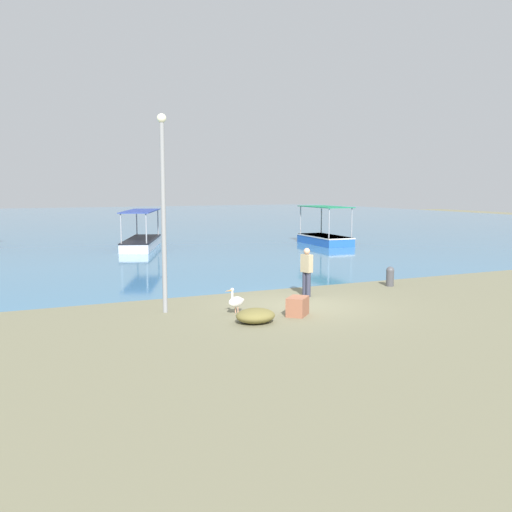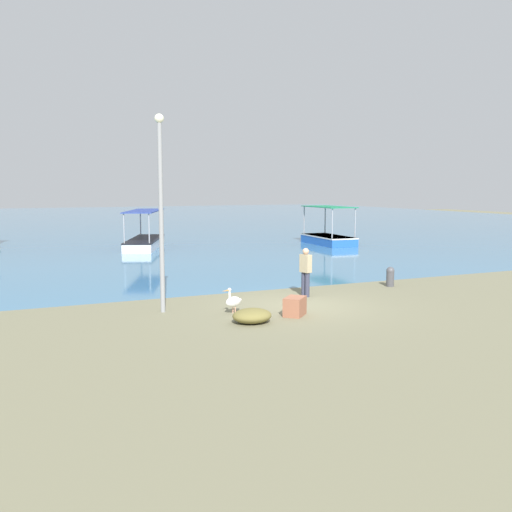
# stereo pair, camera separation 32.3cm
# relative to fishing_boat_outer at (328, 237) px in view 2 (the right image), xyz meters

# --- Properties ---
(ground) EXTENTS (120.00, 120.00, 0.00)m
(ground) POSITION_rel_fishing_boat_outer_xyz_m (-10.96, -16.60, -0.48)
(ground) COLOR #767357
(harbor_water) EXTENTS (110.00, 90.00, 0.00)m
(harbor_water) POSITION_rel_fishing_boat_outer_xyz_m (-10.96, 31.40, -0.48)
(harbor_water) COLOR teal
(harbor_water) RESTS_ON ground
(fishing_boat_outer) EXTENTS (2.18, 4.68, 2.49)m
(fishing_boat_outer) POSITION_rel_fishing_boat_outer_xyz_m (0.00, 0.00, 0.00)
(fishing_boat_outer) COLOR blue
(fishing_boat_outer) RESTS_ON harbor_water
(fishing_boat_far_right) EXTENTS (3.93, 6.67, 2.32)m
(fishing_boat_far_right) POSITION_rel_fishing_boat_outer_xyz_m (-11.57, 2.74, -0.01)
(fishing_boat_far_right) COLOR white
(fishing_boat_far_right) RESTS_ON harbor_water
(pelican) EXTENTS (0.77, 0.47, 0.80)m
(pelican) POSITION_rel_fishing_boat_outer_xyz_m (-13.28, -16.74, -0.11)
(pelican) COLOR #E0997A
(pelican) RESTS_ON ground
(lamp_post) EXTENTS (0.28, 0.28, 5.90)m
(lamp_post) POSITION_rel_fishing_boat_outer_xyz_m (-15.16, -15.70, 2.83)
(lamp_post) COLOR gray
(lamp_post) RESTS_ON ground
(mooring_bollard) EXTENTS (0.31, 0.31, 0.75)m
(mooring_bollard) POSITION_rel_fishing_boat_outer_xyz_m (-6.09, -14.79, -0.08)
(mooring_bollard) COLOR #47474C
(mooring_bollard) RESTS_ON ground
(fisherman_standing) EXTENTS (0.32, 0.44, 1.69)m
(fisherman_standing) POSITION_rel_fishing_boat_outer_xyz_m (-10.02, -15.27, 0.42)
(fisherman_standing) COLOR #33364A
(fisherman_standing) RESTS_ON ground
(net_pile) EXTENTS (1.12, 0.95, 0.41)m
(net_pile) POSITION_rel_fishing_boat_outer_xyz_m (-13.23, -18.06, -0.28)
(net_pile) COLOR olive
(net_pile) RESTS_ON ground
(cargo_crate) EXTENTS (0.89, 0.89, 0.55)m
(cargo_crate) POSITION_rel_fishing_boat_outer_xyz_m (-11.72, -17.73, -0.21)
(cargo_crate) COLOR #985C43
(cargo_crate) RESTS_ON ground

